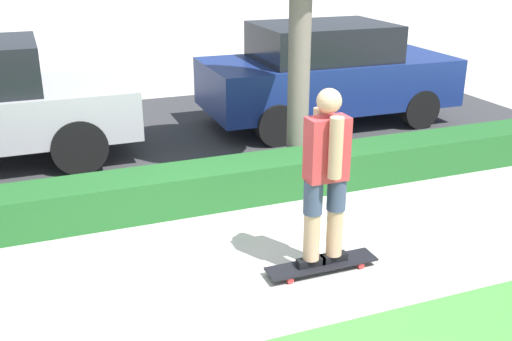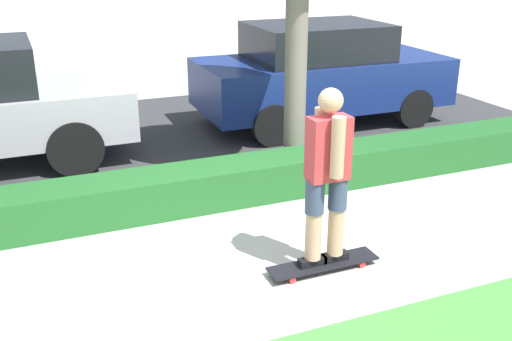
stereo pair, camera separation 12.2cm
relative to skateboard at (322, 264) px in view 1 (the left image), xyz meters
The scene contains 6 objects.
ground_plane 0.59m from the skateboard, 157.39° to the left, with size 60.00×60.00×0.00m, color #BCB7AD.
street_asphalt 4.46m from the skateboard, 96.96° to the left, with size 12.63×5.00×0.01m.
hedge_row 1.91m from the skateboard, 106.50° to the left, with size 12.63×0.60×0.45m.
skateboard is the anchor object (origin of this frame).
skater_person 0.88m from the skateboard, 147.99° to the left, with size 0.49×0.42×1.62m.
parked_car_middle 4.90m from the skateboard, 62.40° to the left, with size 4.06×1.84×1.62m.
Camera 1 is at (-1.75, -4.47, 2.82)m, focal length 42.00 mm.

